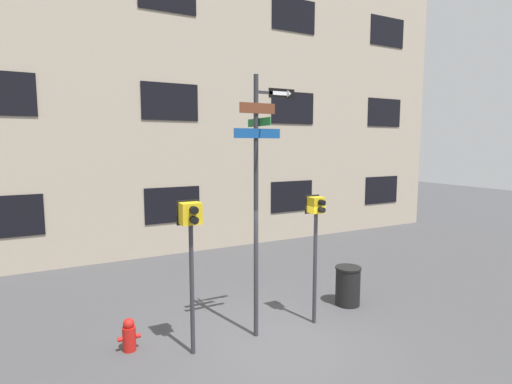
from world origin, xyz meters
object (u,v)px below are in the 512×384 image
pedestrian_signal_left (191,234)px  trash_bin (348,286)px  street_sign_pole (259,185)px  fire_hydrant (129,335)px  pedestrian_signal_right (316,227)px

pedestrian_signal_left → trash_bin: 4.33m
street_sign_pole → fire_hydrant: (-2.37, 0.58, -2.70)m
street_sign_pole → pedestrian_signal_left: size_ratio=1.81×
trash_bin → fire_hydrant: bearing=177.4°
pedestrian_signal_right → fire_hydrant: 4.13m
pedestrian_signal_left → street_sign_pole: bearing=2.5°
pedestrian_signal_left → trash_bin: (3.94, 0.42, -1.74)m
pedestrian_signal_right → trash_bin: bearing=18.4°
street_sign_pole → fire_hydrant: street_sign_pole is taller
fire_hydrant → trash_bin: size_ratio=0.68×
pedestrian_signal_left → trash_bin: pedestrian_signal_left is taller
street_sign_pole → fire_hydrant: size_ratio=8.19×
street_sign_pole → pedestrian_signal_left: (-1.37, -0.06, -0.79)m
street_sign_pole → pedestrian_signal_right: 1.60m
pedestrian_signal_left → pedestrian_signal_right: bearing=-0.0°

